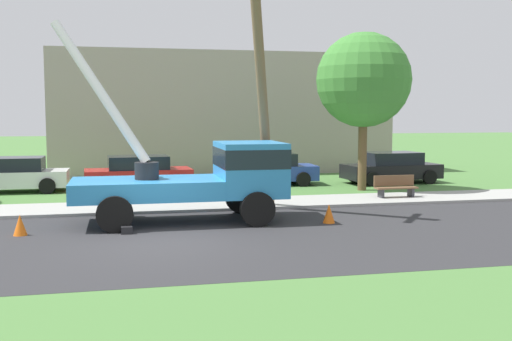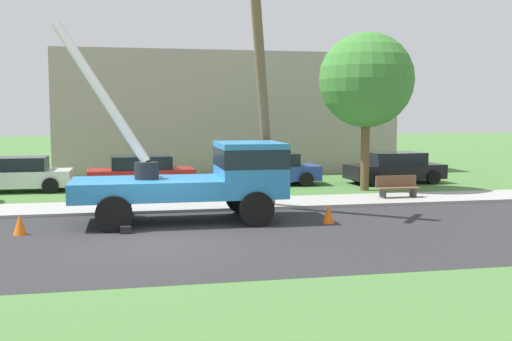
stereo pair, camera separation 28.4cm
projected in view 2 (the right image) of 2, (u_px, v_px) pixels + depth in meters
ground_plane at (146, 185)px, 27.24m from camera, size 120.00×120.00×0.00m
road_asphalt at (159, 240)px, 15.54m from camera, size 80.00×8.34×0.01m
sidewalk_strip at (152, 206)px, 20.84m from camera, size 80.00×2.52×0.10m
utility_truck at (207, 174)px, 18.25m from camera, size 6.77×3.20×5.98m
leaning_utility_pole at (261, 74)px, 19.35m from camera, size 1.72×3.04×8.72m
traffic_cone_ahead at (329, 214)px, 17.91m from camera, size 0.36×0.36×0.56m
traffic_cone_behind at (20, 224)px, 16.23m from camera, size 0.36×0.36×0.56m
traffic_cone_curbside at (255, 205)px, 19.64m from camera, size 0.36×0.36×0.56m
parked_sedan_white at (16, 174)px, 25.02m from camera, size 4.40×2.02×1.42m
parked_sedan_red at (141, 173)px, 25.76m from camera, size 4.49×2.18×1.42m
parked_sedan_blue at (270, 169)px, 27.35m from camera, size 4.46×2.13×1.42m
parked_sedan_black at (395, 168)px, 27.98m from camera, size 4.53×2.25×1.42m
park_bench at (397, 188)px, 22.68m from camera, size 1.60×0.45×0.90m
roadside_tree_far at (366, 80)px, 25.06m from camera, size 3.90×3.90×6.53m
lowrise_building_backdrop at (225, 113)px, 34.21m from camera, size 18.00×6.00×6.40m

